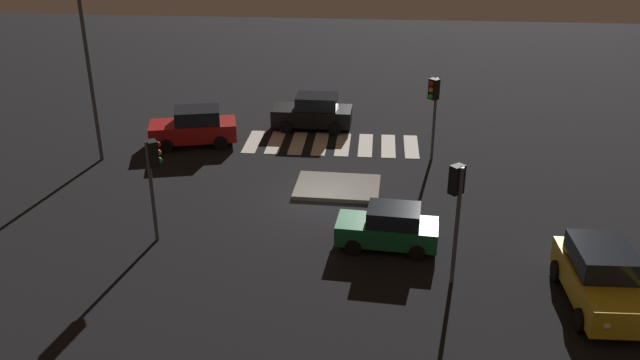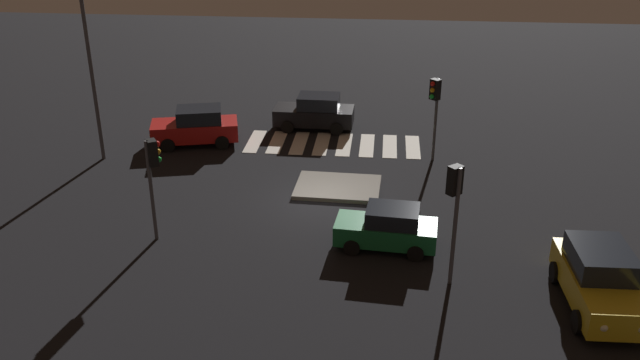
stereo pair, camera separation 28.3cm
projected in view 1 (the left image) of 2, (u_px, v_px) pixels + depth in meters
ground_plane at (320, 202)px, 28.00m from camera, size 80.00×80.00×0.00m
traffic_island at (337, 187)px, 29.13m from camera, size 3.73×2.85×0.18m
car_black at (313, 112)px, 35.84m from camera, size 4.31×2.08×1.86m
car_red at (194, 127)px, 33.67m from camera, size 4.59×2.81×1.89m
car_yellow at (601, 278)px, 20.93m from camera, size 2.22×4.54×1.95m
car_green at (388, 228)px, 24.27m from camera, size 3.80×1.98×1.61m
traffic_light_west at (456, 195)px, 21.25m from camera, size 0.54×0.53×4.18m
traffic_light_north at (153, 166)px, 23.90m from camera, size 0.53×0.54×3.93m
traffic_light_south at (434, 99)px, 30.90m from camera, size 0.54×0.54×4.01m
street_lamp at (86, 45)px, 29.95m from camera, size 0.56×0.56×8.18m
crosswalk_near at (332, 144)px, 34.04m from camera, size 8.75×3.20×0.02m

